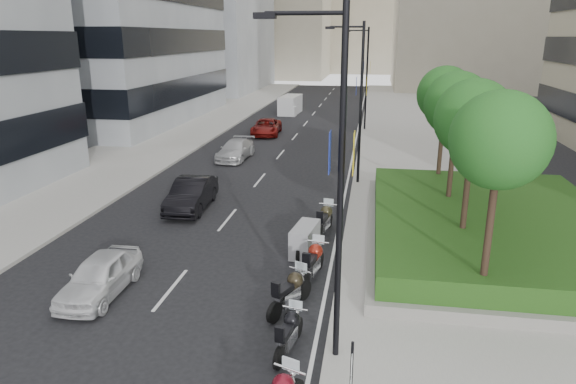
% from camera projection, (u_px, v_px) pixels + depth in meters
% --- Properties ---
extents(ground, '(160.00, 160.00, 0.00)m').
position_uv_depth(ground, '(167.00, 365.00, 13.36)').
color(ground, black).
rests_on(ground, ground).
extents(sidewalk_right, '(10.00, 100.00, 0.15)m').
position_uv_depth(sidewalk_right, '(423.00, 144.00, 40.25)').
color(sidewalk_right, '#9E9B93').
rests_on(sidewalk_right, ground).
extents(sidewalk_left, '(8.00, 100.00, 0.15)m').
position_uv_depth(sidewalk_left, '(169.00, 136.00, 43.53)').
color(sidewalk_left, '#9E9B93').
rests_on(sidewalk_left, ground).
extents(lane_edge, '(0.12, 100.00, 0.01)m').
position_uv_depth(lane_edge, '(355.00, 143.00, 41.10)').
color(lane_edge, silver).
rests_on(lane_edge, ground).
extents(lane_centre, '(0.12, 100.00, 0.01)m').
position_uv_depth(lane_centre, '(291.00, 141.00, 41.91)').
color(lane_centre, silver).
rests_on(lane_centre, ground).
extents(planter, '(10.00, 14.00, 0.40)m').
position_uv_depth(planter, '(490.00, 235.00, 21.14)').
color(planter, gray).
rests_on(planter, sidewalk_right).
extents(hedge, '(9.40, 13.40, 0.80)m').
position_uv_depth(hedge, '(492.00, 222.00, 20.96)').
color(hedge, '#234413').
rests_on(hedge, planter).
extents(tree_0, '(2.80, 2.80, 6.30)m').
position_uv_depth(tree_0, '(500.00, 141.00, 14.23)').
color(tree_0, '#332319').
rests_on(tree_0, planter).
extents(tree_1, '(2.80, 2.80, 6.30)m').
position_uv_depth(tree_1, '(474.00, 119.00, 18.01)').
color(tree_1, '#332319').
rests_on(tree_1, planter).
extents(tree_2, '(2.80, 2.80, 6.30)m').
position_uv_depth(tree_2, '(457.00, 105.00, 21.78)').
color(tree_2, '#332319').
rests_on(tree_2, planter).
extents(tree_3, '(2.80, 2.80, 6.30)m').
position_uv_depth(tree_3, '(445.00, 95.00, 25.56)').
color(tree_3, '#332319').
rests_on(tree_3, planter).
extents(lamp_post_0, '(2.34, 0.45, 9.00)m').
position_uv_depth(lamp_post_0, '(334.00, 174.00, 12.18)').
color(lamp_post_0, black).
rests_on(lamp_post_0, ground).
extents(lamp_post_1, '(2.34, 0.45, 9.00)m').
position_uv_depth(lamp_post_1, '(358.00, 96.00, 28.23)').
color(lamp_post_1, black).
rests_on(lamp_post_1, ground).
extents(lamp_post_2, '(2.34, 0.45, 9.00)m').
position_uv_depth(lamp_post_2, '(365.00, 74.00, 45.22)').
color(lamp_post_2, black).
rests_on(lamp_post_2, ground).
extents(motorcycle_2, '(0.71, 2.12, 1.06)m').
position_uv_depth(motorcycle_2, '(289.00, 332.00, 13.81)').
color(motorcycle_2, black).
rests_on(motorcycle_2, ground).
extents(motorcycle_3, '(1.15, 2.21, 1.18)m').
position_uv_depth(motorcycle_3, '(291.00, 292.00, 15.90)').
color(motorcycle_3, black).
rests_on(motorcycle_3, ground).
extents(motorcycle_4, '(0.80, 2.40, 1.20)m').
position_uv_depth(motorcycle_4, '(313.00, 261.00, 17.99)').
color(motorcycle_4, black).
rests_on(motorcycle_4, ground).
extents(motorcycle_5, '(1.04, 2.02, 1.16)m').
position_uv_depth(motorcycle_5, '(305.00, 240.00, 20.08)').
color(motorcycle_5, black).
rests_on(motorcycle_5, ground).
extents(motorcycle_6, '(0.81, 2.42, 1.21)m').
position_uv_depth(motorcycle_6, '(325.00, 220.00, 22.05)').
color(motorcycle_6, black).
rests_on(motorcycle_6, ground).
extents(car_a, '(1.64, 3.95, 1.34)m').
position_uv_depth(car_a, '(100.00, 276.00, 16.86)').
color(car_a, silver).
rests_on(car_a, ground).
extents(car_b, '(1.85, 4.67, 1.51)m').
position_uv_depth(car_b, '(191.00, 194.00, 25.28)').
color(car_b, black).
rests_on(car_b, ground).
extents(car_c, '(2.06, 4.62, 1.32)m').
position_uv_depth(car_c, '(235.00, 150.00, 35.60)').
color(car_c, '#B6B6B8').
rests_on(car_c, ground).
extents(car_d, '(2.63, 5.09, 1.37)m').
position_uv_depth(car_d, '(266.00, 127.00, 44.40)').
color(car_d, maroon).
rests_on(car_d, ground).
extents(delivery_van, '(2.10, 4.78, 1.96)m').
position_uv_depth(delivery_van, '(290.00, 106.00, 56.43)').
color(delivery_van, silver).
rests_on(delivery_van, ground).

